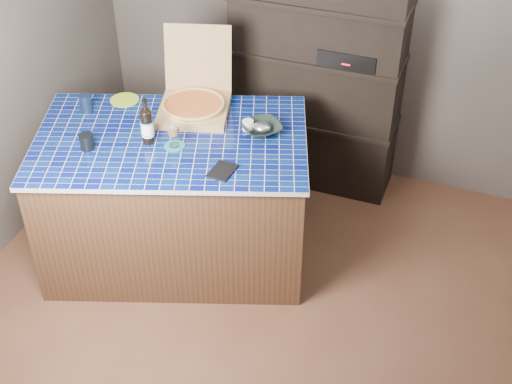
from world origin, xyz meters
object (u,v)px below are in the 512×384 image
at_px(pizza_box, 194,102).
at_px(dvd_case, 222,171).
at_px(wine_glass, 173,130).
at_px(kitchen_island, 175,197).
at_px(mead_bottle, 147,125).
at_px(bowl, 262,128).

bearing_deg(pizza_box, dvd_case, -68.31).
bearing_deg(wine_glass, kitchen_island, 131.38).
relative_size(kitchen_island, mead_bottle, 6.46).
bearing_deg(dvd_case, wine_glass, 163.23).
height_order(wine_glass, bowl, wine_glass).
xyz_separation_m(kitchen_island, mead_bottle, (-0.11, -0.08, 0.58)).
relative_size(dvd_case, bowl, 0.73).
bearing_deg(mead_bottle, wine_glass, 3.84).
height_order(mead_bottle, bowl, mead_bottle).
bearing_deg(dvd_case, mead_bottle, 170.59).
distance_m(pizza_box, bowl, 0.50).
bearing_deg(wine_glass, pizza_box, 97.31).
height_order(kitchen_island, mead_bottle, mead_bottle).
distance_m(kitchen_island, mead_bottle, 0.59).
xyz_separation_m(mead_bottle, wine_glass, (0.17, 0.01, 0.00)).
height_order(mead_bottle, wine_glass, mead_bottle).
xyz_separation_m(pizza_box, wine_glass, (0.05, -0.41, 0.05)).
bearing_deg(wine_glass, mead_bottle, -176.16).
relative_size(kitchen_island, bowl, 8.03).
height_order(kitchen_island, wine_glass, wine_glass).
relative_size(pizza_box, bowl, 2.65).
bearing_deg(pizza_box, bowl, -25.61).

